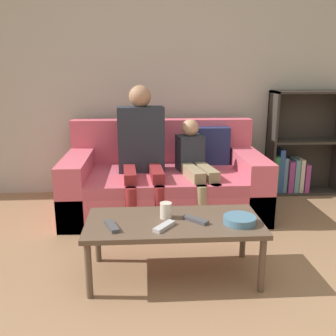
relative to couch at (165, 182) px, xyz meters
The scene contains 11 objects.
wall_back 1.20m from the couch, 80.47° to the left, with size 12.00×0.06×2.60m.
couch is the anchor object (origin of this frame).
bookshelf 1.51m from the couch, 17.09° to the left, with size 0.76×0.28×1.07m.
coffee_table 1.19m from the couch, 90.33° to the right, with size 1.08×0.51×0.37m.
person_adult 0.44m from the couch, 158.27° to the right, with size 0.42×0.68×1.15m.
person_child 0.37m from the couch, 30.96° to the right, with size 0.34×0.68×0.85m.
cup_near 1.15m from the couch, 92.66° to the right, with size 0.07×0.07×0.10m.
tv_remote_0 1.22m from the couch, 84.05° to the right, with size 0.15×0.15×0.02m.
tv_remote_1 1.30m from the couch, 93.15° to the right, with size 0.14×0.16×0.02m.
tv_remote_2 1.33m from the couch, 106.58° to the right, with size 0.11×0.18×0.02m.
snack_bowl 1.32m from the couch, 72.76° to the right, with size 0.20×0.20×0.05m.
Camera 1 is at (-0.28, -1.43, 1.28)m, focal length 40.00 mm.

